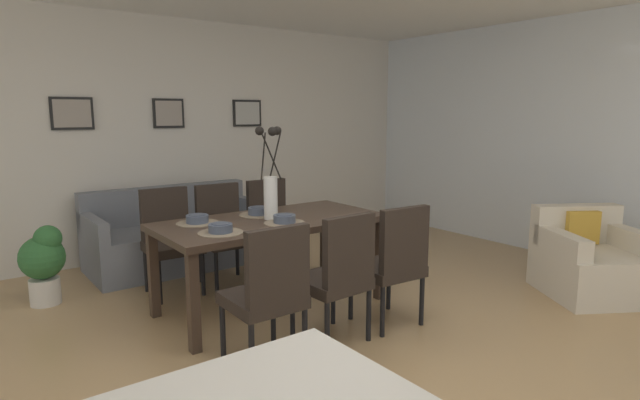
% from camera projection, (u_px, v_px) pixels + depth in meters
% --- Properties ---
extents(ground_plane, '(9.00, 9.00, 0.00)m').
position_uv_depth(ground_plane, '(327.00, 366.00, 3.26)').
color(ground_plane, tan).
extents(back_wall_panel, '(9.00, 0.10, 2.60)m').
position_uv_depth(back_wall_panel, '(145.00, 139.00, 5.60)').
color(back_wall_panel, silver).
rests_on(back_wall_panel, ground).
extents(side_window_wall, '(0.10, 6.30, 2.60)m').
position_uv_depth(side_window_wall, '(574.00, 139.00, 5.51)').
color(side_window_wall, white).
rests_on(side_window_wall, ground).
extents(dining_table, '(1.80, 0.89, 0.74)m').
position_uv_depth(dining_table, '(271.00, 229.00, 4.13)').
color(dining_table, '#3D2D23').
rests_on(dining_table, ground).
extents(dining_chair_near_left, '(0.44, 0.44, 0.92)m').
position_uv_depth(dining_chair_near_left, '(269.00, 289.00, 3.16)').
color(dining_chair_near_left, black).
rests_on(dining_chair_near_left, ground).
extents(dining_chair_near_right, '(0.46, 0.46, 0.92)m').
position_uv_depth(dining_chair_near_right, '(170.00, 235.00, 4.54)').
color(dining_chair_near_right, black).
rests_on(dining_chair_near_right, ground).
extents(dining_chair_far_left, '(0.46, 0.46, 0.92)m').
position_uv_depth(dining_chair_far_left, '(338.00, 272.00, 3.50)').
color(dining_chair_far_left, black).
rests_on(dining_chair_far_left, ground).
extents(dining_chair_far_right, '(0.46, 0.46, 0.92)m').
position_uv_depth(dining_chair_far_right, '(223.00, 229.00, 4.80)').
color(dining_chair_far_right, black).
rests_on(dining_chair_far_right, ground).
extents(dining_chair_mid_left, '(0.47, 0.47, 0.92)m').
position_uv_depth(dining_chair_mid_left, '(394.00, 260.00, 3.79)').
color(dining_chair_mid_left, black).
rests_on(dining_chair_mid_left, ground).
extents(dining_chair_mid_right, '(0.45, 0.45, 0.92)m').
position_uv_depth(dining_chair_mid_right, '(272.00, 221.00, 5.12)').
color(dining_chair_mid_right, black).
rests_on(dining_chair_mid_right, ground).
extents(centerpiece_vase, '(0.21, 0.23, 0.73)m').
position_uv_depth(centerpiece_vase, '(270.00, 184.00, 4.07)').
color(centerpiece_vase, white).
rests_on(centerpiece_vase, dining_table).
extents(placemat_near_left, '(0.32, 0.32, 0.01)m').
position_uv_depth(placemat_near_left, '(221.00, 233.00, 3.64)').
color(placemat_near_left, '#7F705B').
rests_on(placemat_near_left, dining_table).
extents(bowl_near_left, '(0.17, 0.17, 0.07)m').
position_uv_depth(bowl_near_left, '(220.00, 227.00, 3.64)').
color(bowl_near_left, '#475166').
rests_on(bowl_near_left, dining_table).
extents(placemat_near_right, '(0.32, 0.32, 0.01)m').
position_uv_depth(placemat_near_right, '(197.00, 223.00, 3.96)').
color(placemat_near_right, '#7F705B').
rests_on(placemat_near_right, dining_table).
extents(bowl_near_right, '(0.17, 0.17, 0.07)m').
position_uv_depth(bowl_near_right, '(197.00, 218.00, 3.95)').
color(bowl_near_right, '#475166').
rests_on(bowl_near_right, dining_table).
extents(placemat_far_left, '(0.32, 0.32, 0.01)m').
position_uv_depth(placemat_far_left, '(285.00, 223.00, 3.96)').
color(placemat_far_left, '#7F705B').
rests_on(placemat_far_left, dining_table).
extents(bowl_far_left, '(0.17, 0.17, 0.07)m').
position_uv_depth(bowl_far_left, '(285.00, 218.00, 3.96)').
color(bowl_far_left, '#475166').
rests_on(bowl_far_left, dining_table).
extents(placemat_far_right, '(0.32, 0.32, 0.01)m').
position_uv_depth(placemat_far_right, '(258.00, 215.00, 4.28)').
color(placemat_far_right, '#7F705B').
rests_on(placemat_far_right, dining_table).
extents(bowl_far_right, '(0.17, 0.17, 0.07)m').
position_uv_depth(bowl_far_right, '(258.00, 210.00, 4.27)').
color(bowl_far_right, '#475166').
rests_on(bowl_far_right, dining_table).
extents(sofa, '(1.78, 0.84, 0.80)m').
position_uv_depth(sofa, '(178.00, 238.00, 5.40)').
color(sofa, slate).
rests_on(sofa, ground).
extents(armchair, '(1.10, 1.10, 0.75)m').
position_uv_depth(armchair, '(592.00, 262.00, 4.50)').
color(armchair, beige).
rests_on(armchair, ground).
extents(framed_picture_left, '(0.40, 0.03, 0.32)m').
position_uv_depth(framed_picture_left, '(72.00, 113.00, 5.07)').
color(framed_picture_left, black).
extents(framed_picture_center, '(0.34, 0.03, 0.32)m').
position_uv_depth(framed_picture_center, '(169.00, 113.00, 5.65)').
color(framed_picture_center, black).
extents(framed_picture_right, '(0.37, 0.03, 0.32)m').
position_uv_depth(framed_picture_right, '(247.00, 113.00, 6.23)').
color(framed_picture_right, black).
extents(potted_plant, '(0.36, 0.36, 0.67)m').
position_uv_depth(potted_plant, '(43.00, 261.00, 4.25)').
color(potted_plant, silver).
rests_on(potted_plant, ground).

